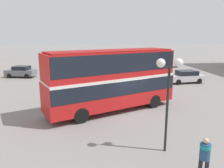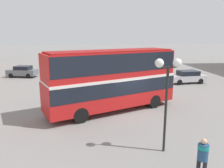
% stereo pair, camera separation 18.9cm
% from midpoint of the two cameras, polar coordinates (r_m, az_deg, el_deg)
% --- Properties ---
extents(ground_plane, '(240.00, 240.00, 0.00)m').
position_cam_midpoint_polar(ground_plane, '(16.49, 5.45, -7.35)').
color(ground_plane, gray).
extents(double_decker_bus, '(10.17, 6.47, 4.57)m').
position_cam_midpoint_polar(double_decker_bus, '(16.18, 0.34, 1.96)').
color(double_decker_bus, red).
rests_on(double_decker_bus, ground_plane).
extents(pedestrian_foreground, '(0.59, 0.59, 1.75)m').
position_cam_midpoint_polar(pedestrian_foreground, '(9.66, 23.16, -16.59)').
color(pedestrian_foreground, '#232328').
rests_on(pedestrian_foreground, ground_plane).
extents(parked_car_kerb_near, '(4.54, 2.30, 1.50)m').
position_cam_midpoint_polar(parked_car_kerb_near, '(27.61, 19.15, 1.80)').
color(parked_car_kerb_near, silver).
rests_on(parked_car_kerb_near, ground_plane).
extents(parked_car_kerb_far, '(4.50, 2.33, 1.66)m').
position_cam_midpoint_polar(parked_car_kerb_far, '(30.58, -3.67, 3.61)').
color(parked_car_kerb_far, navy).
rests_on(parked_car_kerb_far, ground_plane).
extents(parked_car_side_street, '(4.16, 2.43, 1.56)m').
position_cam_midpoint_polar(parked_car_side_street, '(32.18, -22.17, 3.06)').
color(parked_car_side_street, slate).
rests_on(parked_car_side_street, ground_plane).
extents(street_lamp_twin_globe, '(1.25, 0.41, 4.60)m').
position_cam_midpoint_polar(street_lamp_twin_globe, '(10.38, 14.82, 1.64)').
color(street_lamp_twin_globe, black).
rests_on(street_lamp_twin_globe, ground_plane).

